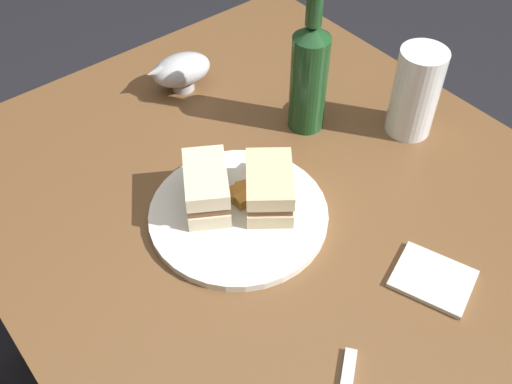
# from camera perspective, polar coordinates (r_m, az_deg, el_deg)

# --- Properties ---
(dining_table) EXTENTS (1.03, 0.90, 0.77)m
(dining_table) POSITION_cam_1_polar(r_m,az_deg,el_deg) (1.28, 1.27, -11.74)
(dining_table) COLOR brown
(dining_table) RESTS_ON ground
(plate) EXTENTS (0.29, 0.29, 0.01)m
(plate) POSITION_cam_1_polar(r_m,az_deg,el_deg) (0.93, -1.71, -2.17)
(plate) COLOR silver
(plate) RESTS_ON dining_table
(sandwich_half_left) EXTENTS (0.13, 0.13, 0.07)m
(sandwich_half_left) POSITION_cam_1_polar(r_m,az_deg,el_deg) (0.92, 1.30, 0.44)
(sandwich_half_left) COLOR beige
(sandwich_half_left) RESTS_ON plate
(sandwich_half_right) EXTENTS (0.13, 0.12, 0.07)m
(sandwich_half_right) POSITION_cam_1_polar(r_m,az_deg,el_deg) (0.92, -4.84, 0.44)
(sandwich_half_right) COLOR beige
(sandwich_half_right) RESTS_ON plate
(potato_wedge_front) EXTENTS (0.05, 0.04, 0.02)m
(potato_wedge_front) POSITION_cam_1_polar(r_m,az_deg,el_deg) (0.94, -2.78, -0.30)
(potato_wedge_front) COLOR gold
(potato_wedge_front) RESTS_ON plate
(potato_wedge_middle) EXTENTS (0.04, 0.04, 0.02)m
(potato_wedge_middle) POSITION_cam_1_polar(r_m,az_deg,el_deg) (0.95, -0.22, 0.26)
(potato_wedge_middle) COLOR #AD702D
(potato_wedge_middle) RESTS_ON plate
(potato_wedge_back) EXTENTS (0.05, 0.03, 0.02)m
(potato_wedge_back) POSITION_cam_1_polar(r_m,az_deg,el_deg) (0.98, 0.52, 2.23)
(potato_wedge_back) COLOR gold
(potato_wedge_back) RESTS_ON plate
(potato_wedge_left_edge) EXTENTS (0.03, 0.04, 0.02)m
(potato_wedge_left_edge) POSITION_cam_1_polar(r_m,az_deg,el_deg) (0.94, -1.66, -0.01)
(potato_wedge_left_edge) COLOR #AD702D
(potato_wedge_left_edge) RESTS_ON plate
(potato_wedge_right_edge) EXTENTS (0.04, 0.03, 0.02)m
(potato_wedge_right_edge) POSITION_cam_1_polar(r_m,az_deg,el_deg) (0.95, -0.96, 0.04)
(potato_wedge_right_edge) COLOR #AD702D
(potato_wedge_right_edge) RESTS_ON plate
(potato_wedge_stray) EXTENTS (0.02, 0.06, 0.02)m
(potato_wedge_stray) POSITION_cam_1_polar(r_m,az_deg,el_deg) (0.94, -0.51, -0.37)
(potato_wedge_stray) COLOR #B77F33
(potato_wedge_stray) RESTS_ON plate
(pint_glass) EXTENTS (0.08, 0.08, 0.17)m
(pint_glass) POSITION_cam_1_polar(r_m,az_deg,el_deg) (1.08, 15.16, 8.86)
(pint_glass) COLOR white
(pint_glass) RESTS_ON dining_table
(gravy_boat) EXTENTS (0.09, 0.14, 0.07)m
(gravy_boat) POSITION_cam_1_polar(r_m,az_deg,el_deg) (1.17, -7.33, 11.71)
(gravy_boat) COLOR #B7B7BC
(gravy_boat) RESTS_ON dining_table
(cider_bottle) EXTENTS (0.07, 0.07, 0.27)m
(cider_bottle) POSITION_cam_1_polar(r_m,az_deg,el_deg) (1.04, 5.20, 11.34)
(cider_bottle) COLOR #19421E
(cider_bottle) RESTS_ON dining_table
(napkin) EXTENTS (0.13, 0.12, 0.01)m
(napkin) POSITION_cam_1_polar(r_m,az_deg,el_deg) (0.90, 16.86, -8.10)
(napkin) COLOR silver
(napkin) RESTS_ON dining_table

